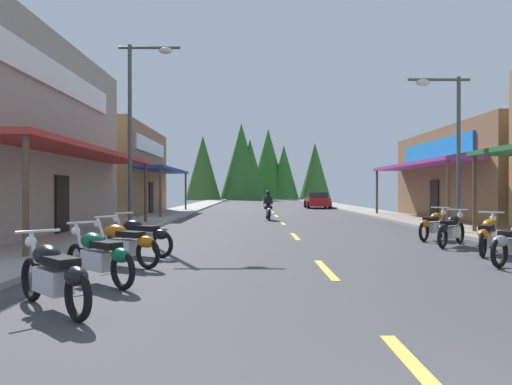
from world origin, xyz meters
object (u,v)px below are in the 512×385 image
Objects in this scene: streetlamp_left at (139,112)px; motorcycle_parked_left_1 at (99,255)px; motorcycle_parked_right_5 at (433,225)px; motorcycle_parked_right_3 at (488,234)px; motorcycle_parked_left_3 at (140,236)px; motorcycle_parked_right_4 at (451,229)px; motorcycle_parked_left_2 at (123,243)px; rider_cruising_lead at (268,208)px; streetlamp_right at (448,130)px; parked_car_curbside at (317,200)px; motorcycle_parked_left_0 at (54,274)px.

streetlamp_left is 4.12× the size of motorcycle_parked_left_1.
motorcycle_parked_right_5 is 0.99× the size of motorcycle_parked_left_1.
motorcycle_parked_left_1 is (-8.45, -3.66, 0.00)m from motorcycle_parked_right_3.
motorcycle_parked_left_1 and motorcycle_parked_left_3 have the same top height.
motorcycle_parked_left_3 is at bearing 143.25° from motorcycle_parked_right_4.
motorcycle_parked_left_2 is (-8.56, -1.77, 0.00)m from motorcycle_parked_right_3.
motorcycle_parked_left_1 is (1.46, -8.92, -3.88)m from streetlamp_left.
motorcycle_parked_right_4 is 12.56m from rider_cruising_lead.
motorcycle_parked_left_3 is 0.88× the size of rider_cruising_lead.
motorcycle_parked_right_4 is at bearing -159.87° from rider_cruising_lead.
parked_car_curbside is at bearing 92.85° from streetlamp_right.
streetlamp_left is at bearing -46.31° from motorcycle_parked_left_2.
motorcycle_parked_left_3 is (-0.14, 3.45, 0.00)m from motorcycle_parked_left_1.
streetlamp_left is at bearing 159.52° from parked_car_curbside.
rider_cruising_lead is (-6.11, 8.26, -3.06)m from streetlamp_right.
motorcycle_parked_right_3 and motorcycle_parked_left_2 have the same top height.
motorcycle_parked_right_3 is 0.42× the size of parked_car_curbside.
parked_car_curbside is at bearing 68.24° from streetlamp_left.
motorcycle_parked_left_0 is at bearing 157.90° from motorcycle_parked_right_3.
motorcycle_parked_left_2 is (1.35, -7.03, -3.88)m from streetlamp_left.
motorcycle_parked_left_0 is at bearing 171.41° from motorcycle_parked_right_4.
motorcycle_parked_left_0 is 3.69m from motorcycle_parked_left_2.
motorcycle_parked_left_1 is at bearing 173.47° from motorcycle_parked_right_5.
streetlamp_left is 10.09m from rider_cruising_lead.
rider_cruising_lead is at bearing 126.49° from streetlamp_right.
parked_car_curbside reaches higher than motorcycle_parked_right_5.
streetlamp_right reaches higher than parked_car_curbside.
streetlamp_right reaches higher than motorcycle_parked_right_3.
motorcycle_parked_left_1 is 0.38× the size of parked_car_curbside.
streetlamp_left reaches higher than motorcycle_parked_left_2.
motorcycle_parked_left_1 is 1.90m from motorcycle_parked_left_2.
motorcycle_parked_left_1 is at bearing -137.75° from streetlamp_right.
streetlamp_left is at bearing 110.30° from motorcycle_parked_right_4.
motorcycle_parked_right_5 and motorcycle_parked_left_0 have the same top height.
motorcycle_parked_right_4 and motorcycle_parked_left_2 have the same top height.
motorcycle_parked_right_5 is 9.25m from motorcycle_parked_left_3.
motorcycle_parked_left_0 is 0.85× the size of motorcycle_parked_left_3.
motorcycle_parked_right_3 is at bearing -135.52° from motorcycle_parked_left_2.
rider_cruising_lead reaches higher than motorcycle_parked_right_5.
streetlamp_left is 1.56× the size of parked_car_curbside.
motorcycle_parked_right_5 is 1.02× the size of motorcycle_parked_left_0.
motorcycle_parked_left_3 is at bearing 126.49° from motorcycle_parked_right_3.
parked_car_curbside is (8.44, 29.94, 0.20)m from motorcycle_parked_left_3.
motorcycle_parked_left_2 is 1.56m from motorcycle_parked_left_3.
motorcycle_parked_left_2 is (-8.35, -3.43, 0.00)m from motorcycle_parked_right_4.
motorcycle_parked_left_2 is at bearing 166.31° from parked_car_curbside.
streetlamp_right is 3.32× the size of motorcycle_parked_right_4.
motorcycle_parked_right_3 is 3.37m from motorcycle_parked_right_5.
motorcycle_parked_left_1 is 34.40m from parked_car_curbside.
motorcycle_parked_right_3 is 1.12× the size of motorcycle_parked_right_5.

